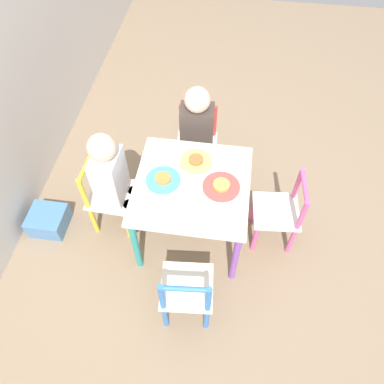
{
  "coord_description": "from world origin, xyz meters",
  "views": [
    {
      "loc": [
        -1.19,
        -0.17,
        2.04
      ],
      "look_at": [
        0.0,
        0.0,
        0.41
      ],
      "focal_mm": 35.0,
      "sensor_mm": 36.0,
      "label": 1
    }
  ],
  "objects_px": {
    "chair_yellow": "(108,196)",
    "chair_blue": "(187,292)",
    "child_right": "(197,131)",
    "plate_front": "(221,186)",
    "kids_table": "(192,192)",
    "child_back": "(113,177)",
    "chair_pink": "(280,213)",
    "chair_red": "(197,145)",
    "plate_right": "(196,161)",
    "storage_bin": "(48,220)",
    "plate_back": "(163,180)"
  },
  "relations": [
    {
      "from": "child_right",
      "to": "plate_front",
      "type": "relative_size",
      "value": 3.74
    },
    {
      "from": "chair_pink",
      "to": "kids_table",
      "type": "bearing_deg",
      "value": -90.0
    },
    {
      "from": "child_back",
      "to": "kids_table",
      "type": "bearing_deg",
      "value": -90.0
    },
    {
      "from": "chair_pink",
      "to": "plate_right",
      "type": "bearing_deg",
      "value": -107.41
    },
    {
      "from": "chair_red",
      "to": "plate_back",
      "type": "xyz_separation_m",
      "value": [
        -0.5,
        0.12,
        0.24
      ]
    },
    {
      "from": "chair_pink",
      "to": "plate_back",
      "type": "relative_size",
      "value": 2.75
    },
    {
      "from": "chair_red",
      "to": "plate_front",
      "type": "relative_size",
      "value": 2.6
    },
    {
      "from": "chair_pink",
      "to": "plate_back",
      "type": "height_order",
      "value": "same"
    },
    {
      "from": "child_right",
      "to": "plate_front",
      "type": "bearing_deg",
      "value": -71.28
    },
    {
      "from": "child_back",
      "to": "chair_blue",
      "type": "bearing_deg",
      "value": -134.54
    },
    {
      "from": "chair_red",
      "to": "chair_pink",
      "type": "distance_m",
      "value": 0.71
    },
    {
      "from": "chair_yellow",
      "to": "plate_back",
      "type": "relative_size",
      "value": 2.75
    },
    {
      "from": "chair_red",
      "to": "chair_blue",
      "type": "distance_m",
      "value": 1.01
    },
    {
      "from": "kids_table",
      "to": "child_right",
      "type": "bearing_deg",
      "value": 4.4
    },
    {
      "from": "chair_pink",
      "to": "chair_blue",
      "type": "relative_size",
      "value": 1.0
    },
    {
      "from": "chair_red",
      "to": "child_right",
      "type": "xyz_separation_m",
      "value": [
        -0.06,
        -0.0,
        0.18
      ]
    },
    {
      "from": "chair_red",
      "to": "plate_front",
      "type": "distance_m",
      "value": 0.59
    },
    {
      "from": "chair_pink",
      "to": "plate_right",
      "type": "distance_m",
      "value": 0.57
    },
    {
      "from": "storage_bin",
      "to": "plate_right",
      "type": "bearing_deg",
      "value": -74.63
    },
    {
      "from": "kids_table",
      "to": "child_right",
      "type": "distance_m",
      "value": 0.44
    },
    {
      "from": "plate_back",
      "to": "storage_bin",
      "type": "height_order",
      "value": "plate_back"
    },
    {
      "from": "chair_red",
      "to": "chair_blue",
      "type": "relative_size",
      "value": 1.0
    },
    {
      "from": "chair_blue",
      "to": "child_right",
      "type": "bearing_deg",
      "value": -90.31
    },
    {
      "from": "chair_yellow",
      "to": "child_back",
      "type": "height_order",
      "value": "child_back"
    },
    {
      "from": "child_back",
      "to": "child_right",
      "type": "height_order",
      "value": "child_back"
    },
    {
      "from": "chair_yellow",
      "to": "plate_right",
      "type": "height_order",
      "value": "same"
    },
    {
      "from": "chair_blue",
      "to": "plate_front",
      "type": "bearing_deg",
      "value": -107.43
    },
    {
      "from": "plate_front",
      "to": "kids_table",
      "type": "bearing_deg",
      "value": 90.0
    },
    {
      "from": "kids_table",
      "to": "child_back",
      "type": "height_order",
      "value": "child_back"
    },
    {
      "from": "plate_back",
      "to": "chair_blue",
      "type": "bearing_deg",
      "value": -158.38
    },
    {
      "from": "kids_table",
      "to": "plate_right",
      "type": "height_order",
      "value": "plate_right"
    },
    {
      "from": "chair_yellow",
      "to": "chair_red",
      "type": "distance_m",
      "value": 0.67
    },
    {
      "from": "kids_table",
      "to": "chair_blue",
      "type": "xyz_separation_m",
      "value": [
        -0.5,
        -0.04,
        -0.16
      ]
    },
    {
      "from": "chair_pink",
      "to": "chair_yellow",
      "type": "bearing_deg",
      "value": -93.59
    },
    {
      "from": "chair_pink",
      "to": "plate_back",
      "type": "bearing_deg",
      "value": -91.14
    },
    {
      "from": "chair_yellow",
      "to": "chair_pink",
      "type": "distance_m",
      "value": 1.01
    },
    {
      "from": "chair_red",
      "to": "chair_pink",
      "type": "relative_size",
      "value": 1.0
    },
    {
      "from": "chair_red",
      "to": "plate_back",
      "type": "relative_size",
      "value": 2.75
    },
    {
      "from": "kids_table",
      "to": "storage_bin",
      "type": "height_order",
      "value": "kids_table"
    },
    {
      "from": "chair_yellow",
      "to": "chair_blue",
      "type": "distance_m",
      "value": 0.76
    },
    {
      "from": "child_right",
      "to": "storage_bin",
      "type": "distance_m",
      "value": 1.08
    },
    {
      "from": "chair_pink",
      "to": "chair_blue",
      "type": "distance_m",
      "value": 0.71
    },
    {
      "from": "child_back",
      "to": "plate_right",
      "type": "xyz_separation_m",
      "value": [
        0.14,
        -0.44,
        0.05
      ]
    },
    {
      "from": "chair_blue",
      "to": "plate_right",
      "type": "distance_m",
      "value": 0.7
    },
    {
      "from": "plate_back",
      "to": "plate_right",
      "type": "bearing_deg",
      "value": -45.0
    },
    {
      "from": "chair_red",
      "to": "child_right",
      "type": "height_order",
      "value": "child_right"
    },
    {
      "from": "kids_table",
      "to": "chair_red",
      "type": "bearing_deg",
      "value": 4.4
    },
    {
      "from": "kids_table",
      "to": "chair_red",
      "type": "xyz_separation_m",
      "value": [
        0.5,
        0.04,
        -0.16
      ]
    },
    {
      "from": "storage_bin",
      "to": "chair_blue",
      "type": "bearing_deg",
      "value": -113.66
    },
    {
      "from": "chair_pink",
      "to": "chair_blue",
      "type": "height_order",
      "value": "same"
    }
  ]
}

